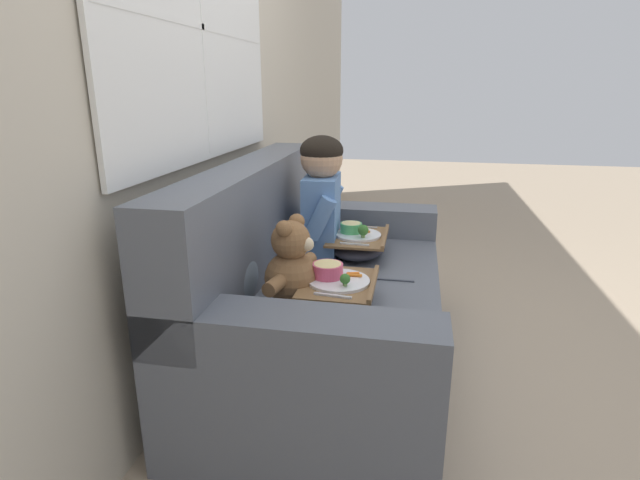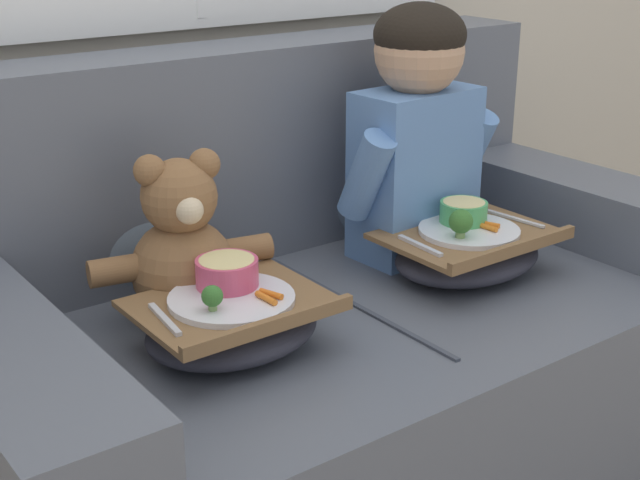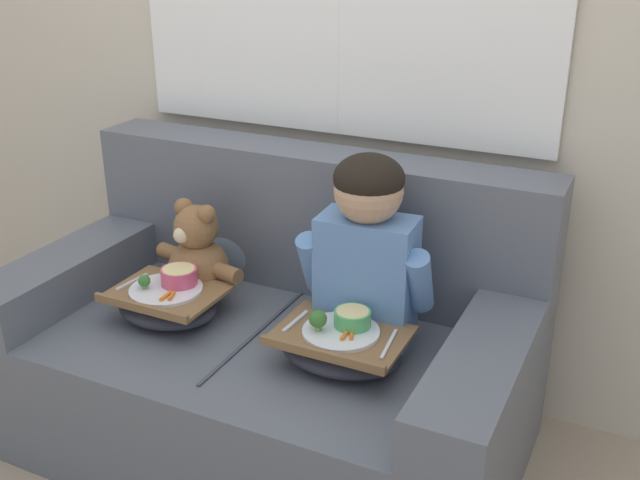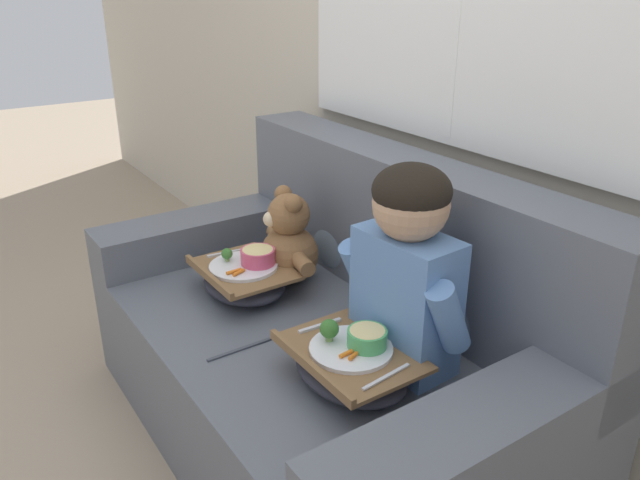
{
  "view_description": "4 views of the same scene",
  "coord_description": "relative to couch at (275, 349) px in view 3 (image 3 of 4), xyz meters",
  "views": [
    {
      "loc": [
        -2.12,
        -0.36,
        1.31
      ],
      "look_at": [
        -0.04,
        0.04,
        0.64
      ],
      "focal_mm": 28.0,
      "sensor_mm": 36.0,
      "label": 1
    },
    {
      "loc": [
        -1.11,
        -1.43,
        1.27
      ],
      "look_at": [
        -0.07,
        -0.03,
        0.62
      ],
      "focal_mm": 50.0,
      "sensor_mm": 36.0,
      "label": 2
    },
    {
      "loc": [
        1.12,
        -1.87,
        1.7
      ],
      "look_at": [
        0.15,
        0.13,
        0.75
      ],
      "focal_mm": 42.0,
      "sensor_mm": 36.0,
      "label": 3
    },
    {
      "loc": [
        1.49,
        -0.98,
        1.53
      ],
      "look_at": [
        0.03,
        0.01,
        0.77
      ],
      "focal_mm": 35.0,
      "sensor_mm": 36.0,
      "label": 4
    }
  ],
  "objects": [
    {
      "name": "throw_pillow_behind_child",
      "position": [
        0.32,
        0.24,
        0.27
      ],
      "size": [
        0.32,
        0.16,
        0.33
      ],
      "color": "slate",
      "rests_on": "couch"
    },
    {
      "name": "ground_plane",
      "position": [
        0.0,
        -0.07,
        -0.34
      ],
      "size": [
        14.0,
        14.0,
        0.0
      ],
      "primitive_type": "plane",
      "color": "tan"
    },
    {
      "name": "lap_tray_teddy",
      "position": [
        -0.32,
        -0.16,
        0.18
      ],
      "size": [
        0.36,
        0.29,
        0.17
      ],
      "color": "#2D2D38",
      "rests_on": "teddy_bear"
    },
    {
      "name": "lap_tray_child",
      "position": [
        0.32,
        -0.16,
        0.18
      ],
      "size": [
        0.39,
        0.29,
        0.18
      ],
      "color": "#2D2D38",
      "rests_on": "child_figure"
    },
    {
      "name": "couch",
      "position": [
        0.0,
        0.0,
        0.0
      ],
      "size": [
        1.72,
        0.99,
        0.97
      ],
      "color": "#565B66",
      "rests_on": "ground_plane"
    },
    {
      "name": "child_figure",
      "position": [
        0.32,
        0.03,
        0.45
      ],
      "size": [
        0.44,
        0.22,
        0.61
      ],
      "color": "#5B84BC",
      "rests_on": "couch"
    },
    {
      "name": "throw_pillow_behind_teddy",
      "position": [
        -0.32,
        0.24,
        0.27
      ],
      "size": [
        0.3,
        0.15,
        0.32
      ],
      "color": "slate",
      "rests_on": "couch"
    },
    {
      "name": "teddy_bear",
      "position": [
        -0.32,
        0.03,
        0.27
      ],
      "size": [
        0.39,
        0.28,
        0.36
      ],
      "color": "brown",
      "rests_on": "couch"
    },
    {
      "name": "wall_back_with_window",
      "position": [
        0.0,
        0.53,
        0.97
      ],
      "size": [
        8.0,
        0.08,
        2.6
      ],
      "color": "beige",
      "rests_on": "ground_plane"
    }
  ]
}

